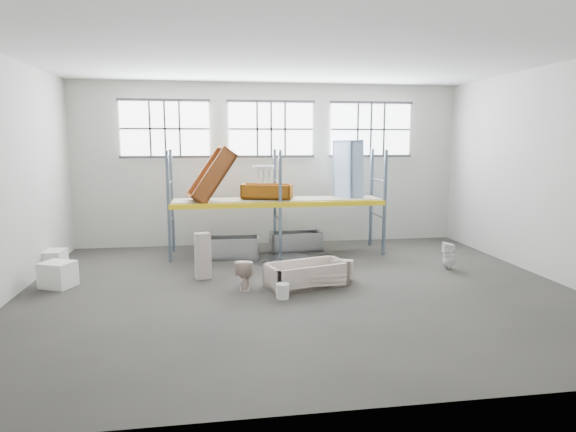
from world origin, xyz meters
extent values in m
cube|color=#413D38|center=(0.00, 0.00, -0.05)|extent=(12.00, 10.00, 0.10)
cube|color=silver|center=(0.00, 0.00, 5.05)|extent=(12.00, 10.00, 0.10)
cube|color=beige|center=(0.00, 5.05, 2.50)|extent=(12.00, 0.10, 5.00)
cube|color=#ACAA9F|center=(0.00, -5.05, 2.50)|extent=(12.00, 0.10, 5.00)
cube|color=#B0AFA2|center=(6.05, 0.00, 2.50)|extent=(0.10, 10.00, 5.00)
cube|color=white|center=(-3.20, 4.94, 3.60)|extent=(2.60, 0.04, 1.60)
cube|color=white|center=(0.00, 4.94, 3.60)|extent=(2.60, 0.04, 1.60)
cube|color=white|center=(3.20, 4.94, 3.60)|extent=(2.60, 0.04, 1.60)
cube|color=slate|center=(-3.00, 2.90, 1.50)|extent=(0.08, 0.08, 3.00)
cube|color=slate|center=(-3.00, 4.10, 1.50)|extent=(0.08, 0.08, 3.00)
cube|color=slate|center=(0.00, 2.90, 1.50)|extent=(0.08, 0.08, 3.00)
cube|color=slate|center=(0.00, 4.10, 1.50)|extent=(0.08, 0.08, 3.00)
cube|color=slate|center=(3.00, 2.90, 1.50)|extent=(0.08, 0.08, 3.00)
cube|color=slate|center=(3.00, 4.10, 1.50)|extent=(0.08, 0.08, 3.00)
cube|color=yellow|center=(0.00, 2.90, 1.50)|extent=(6.00, 0.10, 0.14)
cube|color=yellow|center=(0.00, 4.10, 1.50)|extent=(6.00, 0.10, 0.14)
cube|color=gray|center=(0.00, 3.50, 1.58)|extent=(5.90, 1.10, 0.03)
cylinder|color=black|center=(0.00, 2.70, 0.00)|extent=(1.80, 1.80, 0.00)
cube|color=#C3ADA0|center=(1.15, 0.46, 0.28)|extent=(0.49, 0.35, 0.42)
imported|color=beige|center=(0.48, 0.48, 0.16)|extent=(0.60, 0.60, 0.17)
imported|color=beige|center=(-1.17, 0.21, 0.34)|extent=(0.47, 0.71, 0.68)
cube|color=beige|center=(-2.10, 1.14, 0.55)|extent=(0.40, 0.32, 1.10)
imported|color=white|center=(4.09, 1.08, 0.35)|extent=(0.38, 0.38, 0.70)
imported|color=silver|center=(-0.42, 3.17, 2.09)|extent=(0.63, 0.51, 0.52)
cylinder|color=white|center=(-0.44, -0.64, 0.16)|extent=(0.31, 0.31, 0.32)
cube|color=white|center=(-5.30, 0.94, 0.28)|extent=(0.84, 0.79, 0.57)
cube|color=white|center=(-5.88, 2.41, 0.26)|extent=(0.68, 0.68, 0.53)
camera|label=1|loc=(-1.83, -10.35, 3.24)|focal=30.59mm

